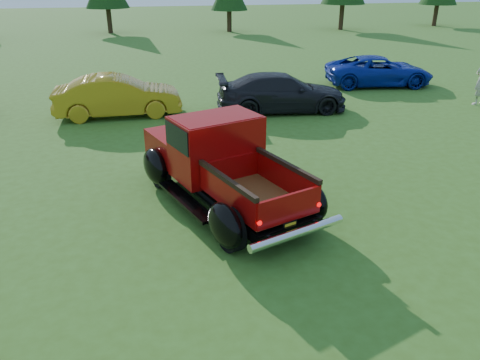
{
  "coord_description": "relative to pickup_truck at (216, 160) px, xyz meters",
  "views": [
    {
      "loc": [
        -1.05,
        -7.23,
        4.33
      ],
      "look_at": [
        0.52,
        0.2,
        0.92
      ],
      "focal_mm": 35.0,
      "sensor_mm": 36.0,
      "label": 1
    }
  ],
  "objects": [
    {
      "name": "ground",
      "position": [
        -0.3,
        -1.47,
        -0.83
      ],
      "size": [
        120.0,
        120.0,
        0.0
      ],
      "primitive_type": "plane",
      "color": "#365819",
      "rests_on": "ground"
    },
    {
      "name": "pickup_truck",
      "position": [
        0.0,
        0.0,
        0.0
      ],
      "size": [
        3.43,
        5.0,
        1.75
      ],
      "rotation": [
        0.0,
        0.0,
        0.34
      ],
      "color": "black",
      "rests_on": "ground"
    },
    {
      "name": "show_car_yellow",
      "position": [
        -2.13,
        6.58,
        -0.17
      ],
      "size": [
        3.99,
        1.42,
        1.31
      ],
      "primitive_type": "imported",
      "rotation": [
        0.0,
        0.0,
        1.58
      ],
      "color": "#A98116",
      "rests_on": "ground"
    },
    {
      "name": "show_car_grey",
      "position": [
        3.2,
        6.06,
        -0.2
      ],
      "size": [
        4.43,
        2.06,
        1.25
      ],
      "primitive_type": "imported",
      "rotation": [
        0.0,
        0.0,
        1.5
      ],
      "color": "black",
      "rests_on": "ground"
    },
    {
      "name": "show_car_blue",
      "position": [
        8.2,
        8.94,
        -0.24
      ],
      "size": [
        4.5,
        2.53,
        1.19
      ],
      "primitive_type": "imported",
      "rotation": [
        0.0,
        0.0,
        1.43
      ],
      "color": "navy",
      "rests_on": "ground"
    }
  ]
}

